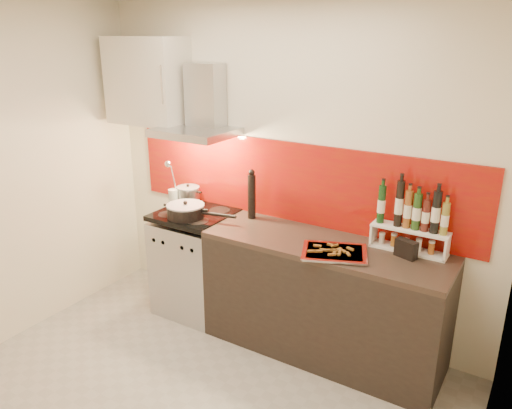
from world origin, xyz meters
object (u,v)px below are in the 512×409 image
Objects in this scene: stock_pot at (188,195)px; range_stove at (196,263)px; pepper_mill at (252,195)px; baking_tray at (334,252)px; saute_pan at (186,211)px; counter at (323,298)px.

range_stove is at bearing -40.61° from stock_pot.
pepper_mill is (0.47, 0.17, 0.66)m from range_stove.
saute_pan is at bearing 179.34° from baking_tray.
pepper_mill reaches higher than stock_pot.
pepper_mill reaches higher than counter.
counter is 0.99m from pepper_mill.
counter is 0.50m from baking_tray.
stock_pot reaches higher than saute_pan.
stock_pot is at bearing 168.67° from baking_tray.
saute_pan is 1.44× the size of pepper_mill.
range_stove is 0.51× the size of counter.
saute_pan is 1.12× the size of baking_tray.
stock_pot is 0.38× the size of baking_tray.
pepper_mill is (-0.73, 0.16, 0.65)m from counter.
stock_pot is 0.34× the size of saute_pan.
saute_pan is at bearing -53.55° from stock_pot.
counter is 3.39× the size of baking_tray.
baking_tray is at bearing -19.39° from pepper_mill.
saute_pan is 0.55m from pepper_mill.
saute_pan is at bearing -173.88° from counter.
stock_pot is 0.36m from saute_pan.
counter is at bearing -6.66° from stock_pot.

